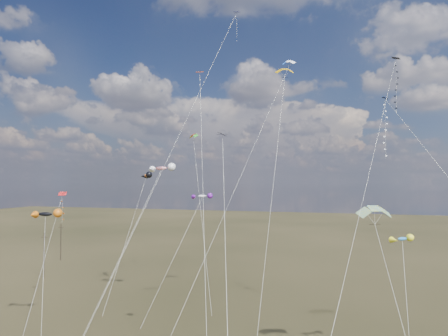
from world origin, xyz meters
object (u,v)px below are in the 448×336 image
(diamond_black_high, at_px, (393,96))
(novelty_black_orange, at_px, (45,214))
(parafoil_yellow, at_px, (285,71))
(utility_pole_near, at_px, (44,255))
(utility_pole_far, at_px, (61,242))

(diamond_black_high, distance_m, novelty_black_orange, 42.32)
(parafoil_yellow, bearing_deg, diamond_black_high, -11.82)
(utility_pole_near, xyz_separation_m, utility_pole_far, (-8.00, 14.00, 0.00))
(utility_pole_near, xyz_separation_m, diamond_black_high, (57.74, -11.25, 22.88))
(diamond_black_high, relative_size, novelty_black_orange, 2.26)
(novelty_black_orange, bearing_deg, utility_pole_near, 131.85)
(diamond_black_high, bearing_deg, utility_pole_near, 168.97)
(utility_pole_far, relative_size, novelty_black_orange, 0.57)
(parafoil_yellow, relative_size, novelty_black_orange, 2.30)
(novelty_black_orange, bearing_deg, utility_pole_far, 127.46)
(utility_pole_far, bearing_deg, parafoil_yellow, -23.06)
(utility_pole_near, bearing_deg, parafoil_yellow, -10.80)
(parafoil_yellow, xyz_separation_m, novelty_black_orange, (-26.26, -12.44, -18.17))
(utility_pole_far, xyz_separation_m, diamond_black_high, (65.74, -25.25, 22.88))
(diamond_black_high, distance_m, parafoil_yellow, 13.71)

